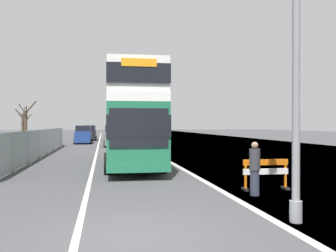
{
  "coord_description": "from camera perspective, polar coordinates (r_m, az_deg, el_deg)",
  "views": [
    {
      "loc": [
        -0.58,
        -7.23,
        2.28
      ],
      "look_at": [
        2.19,
        7.78,
        2.2
      ],
      "focal_mm": 37.57,
      "sensor_mm": 36.0,
      "label": 1
    }
  ],
  "objects": [
    {
      "name": "ground",
      "position": [
        7.83,
        -0.99,
        -16.98
      ],
      "size": [
        140.0,
        280.0,
        0.1
      ],
      "color": "#424244"
    },
    {
      "name": "double_decker_bus",
      "position": [
        19.61,
        -5.85,
        1.5
      ],
      "size": [
        3.09,
        11.43,
        5.06
      ],
      "color": "#1E6B47",
      "rests_on": "ground"
    },
    {
      "name": "lamppost_foreground",
      "position": [
        8.8,
        20.07,
        10.53
      ],
      "size": [
        0.29,
        0.7,
        8.15
      ],
      "color": "gray",
      "rests_on": "ground"
    },
    {
      "name": "roadworks_barrier",
      "position": [
        12.73,
        15.55,
        -7.06
      ],
      "size": [
        1.62,
        0.5,
        1.06
      ],
      "color": "orange",
      "rests_on": "ground"
    },
    {
      "name": "construction_site_fence",
      "position": [
        26.34,
        -19.69,
        -2.64
      ],
      "size": [
        0.44,
        24.0,
        1.96
      ],
      "color": "#A8AAAD",
      "rests_on": "ground"
    },
    {
      "name": "car_oncoming_near",
      "position": [
        36.29,
        -8.83,
        -1.65
      ],
      "size": [
        2.0,
        4.16,
        2.24
      ],
      "color": "slate",
      "rests_on": "ground"
    },
    {
      "name": "car_receding_mid",
      "position": [
        42.61,
        -13.58,
        -1.43
      ],
      "size": [
        1.98,
        4.47,
        2.12
      ],
      "color": "navy",
      "rests_on": "ground"
    },
    {
      "name": "car_receding_far",
      "position": [
        50.93,
        -12.63,
        -1.16
      ],
      "size": [
        1.96,
        4.53,
        2.12
      ],
      "color": "black",
      "rests_on": "ground"
    },
    {
      "name": "bare_tree_far_verge_mid",
      "position": [
        50.71,
        -22.03,
        0.46
      ],
      "size": [
        2.33,
        2.47,
        5.45
      ],
      "color": "#4C3D2D",
      "rests_on": "ground"
    },
    {
      "name": "bare_tree_far_verge_far",
      "position": [
        64.21,
        -22.49,
        0.44
      ],
      "size": [
        2.71,
        2.69,
        5.28
      ],
      "color": "#4C3D2D",
      "rests_on": "ground"
    },
    {
      "name": "pedestrian_at_kerb",
      "position": [
        11.62,
        13.89,
        -6.72
      ],
      "size": [
        0.34,
        0.34,
        1.71
      ],
      "color": "#2D3342",
      "rests_on": "ground"
    }
  ]
}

